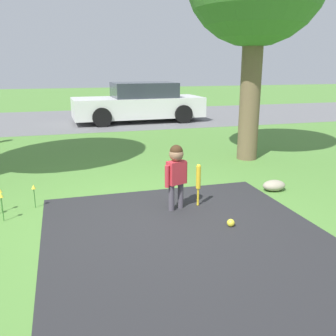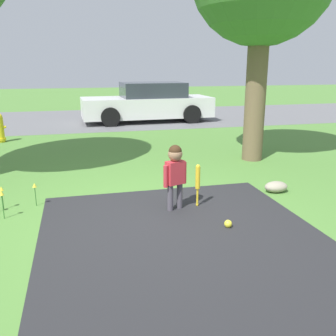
{
  "view_description": "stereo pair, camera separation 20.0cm",
  "coord_description": "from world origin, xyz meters",
  "px_view_note": "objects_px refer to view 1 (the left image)",
  "views": [
    {
      "loc": [
        -1.04,
        -4.49,
        1.92
      ],
      "look_at": [
        0.4,
        0.53,
        0.48
      ],
      "focal_mm": 40.0,
      "sensor_mm": 36.0,
      "label": 1
    },
    {
      "loc": [
        -0.85,
        -4.54,
        1.92
      ],
      "look_at": [
        0.4,
        0.53,
        0.48
      ],
      "focal_mm": 40.0,
      "sensor_mm": 36.0,
      "label": 2
    }
  ],
  "objects_px": {
    "child": "(176,168)",
    "sports_ball": "(231,223)",
    "parked_car": "(139,103)",
    "baseball_bat": "(198,179)"
  },
  "relations": [
    {
      "from": "baseball_bat",
      "to": "sports_ball",
      "type": "relative_size",
      "value": 6.32
    },
    {
      "from": "child",
      "to": "sports_ball",
      "type": "height_order",
      "value": "child"
    },
    {
      "from": "sports_ball",
      "to": "baseball_bat",
      "type": "bearing_deg",
      "value": 100.11
    },
    {
      "from": "sports_ball",
      "to": "parked_car",
      "type": "relative_size",
      "value": 0.02
    },
    {
      "from": "child",
      "to": "baseball_bat",
      "type": "relative_size",
      "value": 1.49
    },
    {
      "from": "baseball_bat",
      "to": "parked_car",
      "type": "bearing_deg",
      "value": 83.8
    },
    {
      "from": "sports_ball",
      "to": "parked_car",
      "type": "distance_m",
      "value": 9.18
    },
    {
      "from": "child",
      "to": "baseball_bat",
      "type": "distance_m",
      "value": 0.39
    },
    {
      "from": "child",
      "to": "sports_ball",
      "type": "relative_size",
      "value": 9.44
    },
    {
      "from": "sports_ball",
      "to": "parked_car",
      "type": "height_order",
      "value": "parked_car"
    }
  ]
}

